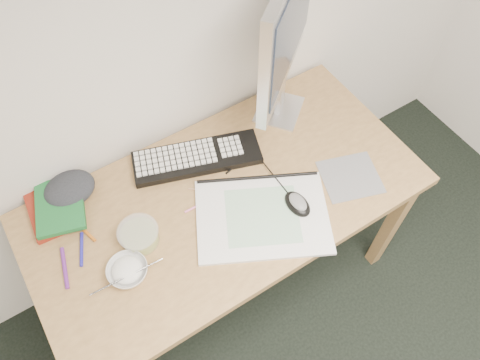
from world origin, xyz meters
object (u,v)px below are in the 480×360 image
object	(u,v)px
desk	(226,208)
monitor	(287,31)
rice_bowl	(128,271)
sketchpad	(262,217)
keyboard	(197,158)

from	to	relation	value
desk	monitor	distance (m)	0.66
monitor	rice_bowl	world-z (taller)	monitor
rice_bowl	monitor	bearing A→B (deg)	21.26
desk	rice_bowl	bearing A→B (deg)	-168.98
rice_bowl	desk	bearing A→B (deg)	11.02
sketchpad	monitor	distance (m)	0.63
desk	monitor	size ratio (longest dim) A/B	2.24
sketchpad	rice_bowl	bearing A→B (deg)	-159.92
desk	sketchpad	distance (m)	0.18
desk	sketchpad	xyz separation A→B (m)	(0.06, -0.14, 0.09)
sketchpad	rice_bowl	size ratio (longest dim) A/B	3.44
desk	rice_bowl	size ratio (longest dim) A/B	10.70
rice_bowl	sketchpad	bearing A→B (deg)	-7.09
sketchpad	keyboard	world-z (taller)	keyboard
sketchpad	rice_bowl	distance (m)	0.48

